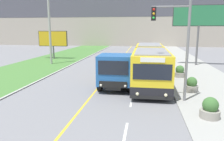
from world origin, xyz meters
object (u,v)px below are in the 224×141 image
at_px(traffic_light_mast, 177,39).
at_px(planter_round_near, 210,109).
at_px(billboard_large, 199,18).
at_px(dump_truck, 117,71).
at_px(utility_pole_far, 50,27).
at_px(planter_round_third, 180,72).
at_px(city_bus, 150,63).
at_px(billboard_small, 53,39).
at_px(planter_round_second, 192,85).

relative_size(traffic_light_mast, planter_round_near, 5.76).
height_order(billboard_large, planter_round_near, billboard_large).
bearing_deg(dump_truck, planter_round_near, -44.67).
bearing_deg(billboard_large, utility_pole_far, -175.26).
relative_size(planter_round_near, planter_round_third, 0.98).
distance_m(city_bus, traffic_light_mast, 6.37).
height_order(city_bus, traffic_light_mast, traffic_light_mast).
distance_m(traffic_light_mast, planter_round_third, 7.86).
xyz_separation_m(billboard_small, planter_round_near, (16.95, -20.33, -2.41)).
bearing_deg(dump_truck, planter_round_second, -5.35).
height_order(traffic_light_mast, planter_round_second, traffic_light_mast).
relative_size(utility_pole_far, planter_round_second, 9.02).
height_order(city_bus, dump_truck, city_bus).
bearing_deg(planter_round_near, dump_truck, 135.33).
bearing_deg(traffic_light_mast, planter_round_second, 56.01).
height_order(traffic_light_mast, billboard_large, billboard_large).
bearing_deg(utility_pole_far, city_bus, -30.12).
distance_m(traffic_light_mast, planter_round_near, 4.48).
relative_size(utility_pole_far, traffic_light_mast, 1.53).
height_order(billboard_large, planter_round_second, billboard_large).
distance_m(traffic_light_mast, billboard_small, 23.59).
bearing_deg(billboard_small, city_bus, -40.36).
bearing_deg(planter_round_second, dump_truck, 174.65).
bearing_deg(utility_pole_far, billboard_large, 4.74).
bearing_deg(traffic_light_mast, planter_round_near, -61.52).
relative_size(planter_round_near, planter_round_second, 1.02).
bearing_deg(city_bus, dump_truck, -129.90).
height_order(utility_pole_far, traffic_light_mast, utility_pole_far).
bearing_deg(traffic_light_mast, dump_truck, 145.69).
xyz_separation_m(planter_round_near, planter_round_second, (0.06, 4.79, -0.01)).
bearing_deg(utility_pole_far, traffic_light_mast, -43.08).
relative_size(billboard_large, planter_round_near, 6.82).
distance_m(city_bus, planter_round_near, 8.84).
bearing_deg(planter_round_third, utility_pole_far, 158.67).
xyz_separation_m(billboard_small, planter_round_second, (17.01, -15.53, -2.41)).
height_order(billboard_large, billboard_small, billboard_large).
height_order(dump_truck, billboard_small, billboard_small).
bearing_deg(dump_truck, traffic_light_mast, -34.31).
height_order(city_bus, billboard_large, billboard_large).
xyz_separation_m(city_bus, billboard_small, (-14.12, 12.00, 1.45)).
distance_m(dump_truck, billboard_small, 19.05).
distance_m(billboard_large, planter_round_second, 13.61).
relative_size(city_bus, dump_truck, 1.93).
relative_size(utility_pole_far, billboard_small, 2.12).
height_order(dump_truck, planter_round_second, dump_truck).
distance_m(utility_pole_far, traffic_light_mast, 18.90).
height_order(dump_truck, planter_round_near, dump_truck).
distance_m(city_bus, dump_truck, 3.95).
relative_size(city_bus, billboard_small, 2.90).
height_order(dump_truck, utility_pole_far, utility_pole_far).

